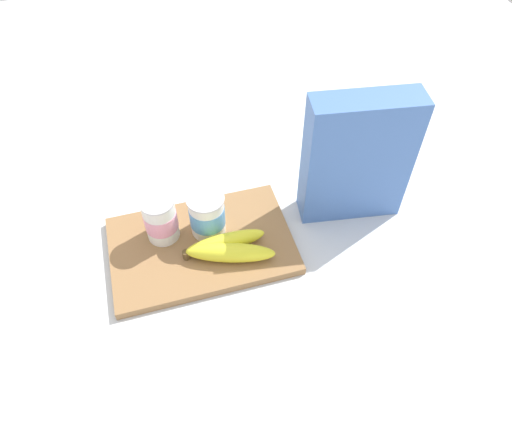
# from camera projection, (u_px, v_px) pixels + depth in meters

# --- Properties ---
(ground_plane) EXTENTS (2.40, 2.40, 0.00)m
(ground_plane) POSITION_uv_depth(u_px,v_px,m) (202.00, 248.00, 0.90)
(ground_plane) COLOR silver
(cutting_board) EXTENTS (0.34, 0.22, 0.02)m
(cutting_board) POSITION_uv_depth(u_px,v_px,m) (202.00, 245.00, 0.89)
(cutting_board) COLOR olive
(cutting_board) RESTS_ON ground_plane
(cereal_box) EXTENTS (0.21, 0.09, 0.27)m
(cereal_box) POSITION_uv_depth(u_px,v_px,m) (357.00, 159.00, 0.87)
(cereal_box) COLOR #4770B7
(cereal_box) RESTS_ON ground_plane
(yogurt_cup_front) EXTENTS (0.06, 0.06, 0.09)m
(yogurt_cup_front) POSITION_uv_depth(u_px,v_px,m) (161.00, 219.00, 0.86)
(yogurt_cup_front) COLOR white
(yogurt_cup_front) RESTS_ON cutting_board
(yogurt_cup_back) EXTENTS (0.07, 0.07, 0.09)m
(yogurt_cup_back) POSITION_uv_depth(u_px,v_px,m) (207.00, 214.00, 0.87)
(yogurt_cup_back) COLOR white
(yogurt_cup_back) RESTS_ON cutting_board
(banana_bunch) EXTENTS (0.17, 0.09, 0.04)m
(banana_bunch) POSITION_uv_depth(u_px,v_px,m) (228.00, 248.00, 0.86)
(banana_bunch) COLOR yellow
(banana_bunch) RESTS_ON cutting_board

